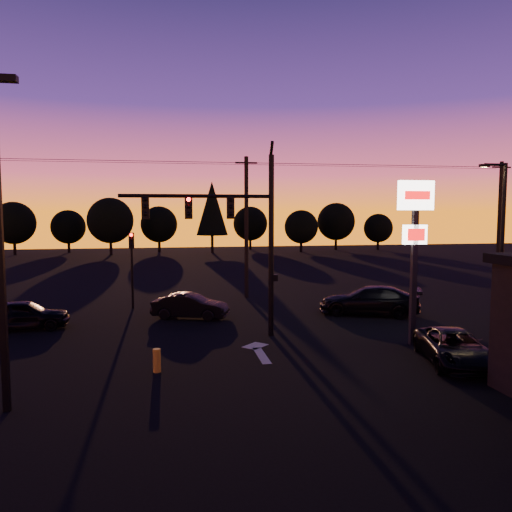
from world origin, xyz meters
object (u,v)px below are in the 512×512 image
at_px(secondary_signal, 132,259).
at_px(pylon_sign, 415,227).
at_px(streetlight, 501,233).
at_px(car_right, 369,300).
at_px(suv_parked, 455,347).
at_px(car_left, 23,314).
at_px(car_mid, 190,306).
at_px(traffic_signal_mast, 235,226).
at_px(bollard, 157,360).

bearing_deg(secondary_signal, pylon_sign, -39.77).
xyz_separation_m(secondary_signal, streetlight, (18.91, -5.99, 1.56)).
distance_m(streetlight, car_right, 7.51).
bearing_deg(car_right, suv_parked, 19.83).
bearing_deg(car_left, pylon_sign, -111.89).
bearing_deg(car_mid, suv_parked, -117.12).
height_order(pylon_sign, car_right, pylon_sign).
bearing_deg(traffic_signal_mast, pylon_sign, -19.36).
distance_m(streetlight, bollard, 18.73).
height_order(secondary_signal, suv_parked, secondary_signal).
height_order(traffic_signal_mast, bollard, traffic_signal_mast).
relative_size(secondary_signal, pylon_sign, 0.64).
relative_size(traffic_signal_mast, secondary_signal, 1.97).
distance_m(car_right, suv_parked, 8.81).
bearing_deg(bollard, suv_parked, -5.31).
bearing_deg(streetlight, bollard, -161.55).
relative_size(bollard, car_left, 0.20).
xyz_separation_m(pylon_sign, car_mid, (-8.89, 6.77, -4.27)).
xyz_separation_m(secondary_signal, suv_parked, (12.22, -12.76, -2.25)).
xyz_separation_m(pylon_sign, suv_parked, (0.22, -2.78, -4.30)).
bearing_deg(pylon_sign, car_left, 161.11).
bearing_deg(traffic_signal_mast, car_right, 24.42).
xyz_separation_m(car_left, car_right, (17.42, 0.28, 0.06)).
height_order(bollard, car_mid, car_mid).
height_order(car_right, suv_parked, car_right).
bearing_deg(traffic_signal_mast, bollard, -128.01).
height_order(secondary_signal, car_right, secondary_signal).
bearing_deg(car_mid, car_left, 116.74).
bearing_deg(suv_parked, car_right, 100.29).
xyz_separation_m(streetlight, bollard, (-17.35, -5.79, -4.01)).
distance_m(pylon_sign, suv_parked, 5.12).
height_order(bollard, car_right, car_right).
bearing_deg(car_right, streetlight, 94.83).
height_order(secondary_signal, streetlight, streetlight).
bearing_deg(traffic_signal_mast, car_mid, 112.67).
relative_size(car_left, car_right, 0.78).
relative_size(pylon_sign, streetlight, 0.85).
bearing_deg(pylon_sign, traffic_signal_mast, 160.64).
distance_m(bollard, suv_parked, 10.71).
bearing_deg(pylon_sign, streetlight, 30.08).
bearing_deg(streetlight, pylon_sign, -149.92).
relative_size(streetlight, car_right, 1.51).
relative_size(secondary_signal, bollard, 5.33).
bearing_deg(bollard, car_right, 35.10).
xyz_separation_m(bollard, car_right, (11.10, 7.80, 0.36)).
bearing_deg(car_mid, streetlight, -80.69).
xyz_separation_m(traffic_signal_mast, streetlight, (14.01, 1.51, -0.52)).
relative_size(traffic_signal_mast, streetlight, 1.07).
xyz_separation_m(bollard, car_left, (-6.32, 7.52, 0.30)).
relative_size(secondary_signal, car_mid, 1.11).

